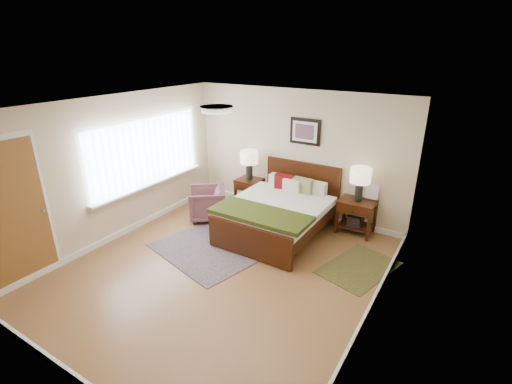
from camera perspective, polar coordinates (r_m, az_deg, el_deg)
floor at (r=5.93m, az=-5.13°, el=-11.64°), size 5.00×5.00×0.00m
back_wall at (r=7.38m, az=6.23°, el=5.85°), size 4.50×0.04×2.50m
front_wall at (r=3.90m, az=-28.75°, el=-12.14°), size 4.50×0.04×2.50m
left_wall at (r=6.88m, az=-20.76°, el=3.36°), size 0.04×5.00×2.50m
right_wall at (r=4.47m, az=18.29°, el=-6.07°), size 0.04×5.00×2.50m
ceiling at (r=5.01m, az=-6.10°, el=12.99°), size 4.50×5.00×0.02m
window at (r=7.23m, az=-16.31°, el=5.80°), size 0.11×2.72×1.32m
door at (r=6.10m, az=-33.23°, el=-2.98°), size 0.06×1.00×2.18m
ceil_fixture at (r=5.02m, az=-6.08°, el=12.60°), size 0.44×0.44×0.08m
bed at (r=6.71m, az=3.55°, el=-2.45°), size 1.69×2.04×1.10m
wall_art at (r=7.16m, az=7.54°, el=9.19°), size 0.62×0.05×0.50m
nightstand_left at (r=7.85m, az=-1.12°, el=1.09°), size 0.51×0.46×0.61m
nightstand_right at (r=7.01m, az=15.16°, el=-3.25°), size 0.64×0.48×0.64m
lamp_left at (r=7.69m, az=-1.06°, el=5.04°), size 0.37×0.37×0.61m
lamp_right at (r=6.77m, az=15.76°, el=2.11°), size 0.37×0.37×0.61m
armchair at (r=7.41m, az=-7.47°, el=-1.76°), size 0.97×0.97×0.64m
rug_persian at (r=6.73m, az=-3.62°, el=-7.14°), size 2.31×2.83×0.01m
rug_navy at (r=6.13m, az=15.52°, el=-11.13°), size 1.14×1.43×0.01m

